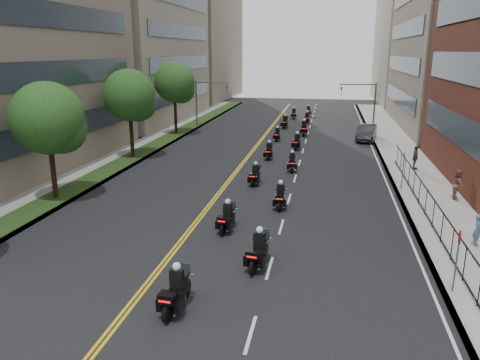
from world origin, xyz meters
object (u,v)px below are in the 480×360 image
at_px(parked_sedan, 367,133).
at_px(motorcycle_7, 297,142).
at_px(motorcycle_1, 258,252).
at_px(motorcycle_2, 227,218).
at_px(pedestrian_a, 478,230).
at_px(pedestrian_b, 458,184).
at_px(motorcycle_8, 277,135).
at_px(motorcycle_9, 304,129).
at_px(motorcycle_3, 280,197).
at_px(motorcycle_13, 308,111).
at_px(motorcycle_6, 269,152).
at_px(motorcycle_10, 285,123).
at_px(pedestrian_c, 415,158).
at_px(motorcycle_12, 294,114).
at_px(motorcycle_0, 176,292).
at_px(motorcycle_5, 292,163).
at_px(motorcycle_11, 307,119).
at_px(motorcycle_4, 255,176).

bearing_deg(parked_sedan, motorcycle_7, -129.72).
relative_size(motorcycle_1, motorcycle_2, 1.07).
relative_size(pedestrian_a, pedestrian_b, 0.83).
bearing_deg(motorcycle_8, motorcycle_9, 57.22).
bearing_deg(motorcycle_2, pedestrian_b, 35.45).
xyz_separation_m(motorcycle_2, motorcycle_3, (2.33, 4.21, -0.01)).
relative_size(motorcycle_1, pedestrian_b, 1.32).
bearing_deg(motorcycle_13, motorcycle_3, -96.51).
xyz_separation_m(motorcycle_3, motorcycle_7, (-0.23, 17.42, 0.01)).
height_order(motorcycle_7, pedestrian_b, pedestrian_b).
distance_m(motorcycle_6, motorcycle_10, 16.95).
relative_size(motorcycle_6, pedestrian_c, 1.21).
bearing_deg(motorcycle_13, motorcycle_2, -99.44).
xyz_separation_m(motorcycle_12, pedestrian_a, (11.86, -42.53, 0.27)).
bearing_deg(parked_sedan, motorcycle_1, -92.85).
height_order(motorcycle_2, motorcycle_7, motorcycle_7).
bearing_deg(motorcycle_0, motorcycle_8, 94.11).
height_order(parked_sedan, pedestrian_a, pedestrian_a).
bearing_deg(motorcycle_0, motorcycle_5, 87.32).
bearing_deg(pedestrian_c, motorcycle_11, 31.80).
relative_size(motorcycle_4, motorcycle_6, 0.99).
distance_m(motorcycle_6, pedestrian_a, 20.93).
distance_m(motorcycle_10, pedestrian_a, 36.19).
distance_m(motorcycle_6, motorcycle_7, 5.01).
bearing_deg(motorcycle_3, motorcycle_10, 92.53).
height_order(motorcycle_9, motorcycle_11, motorcycle_9).
bearing_deg(motorcycle_4, motorcycle_11, 90.31).
bearing_deg(motorcycle_2, motorcycle_12, 95.14).
xyz_separation_m(motorcycle_3, parked_sedan, (6.60, 23.38, 0.16)).
distance_m(parked_sedan, pedestrian_c, 12.95).
distance_m(motorcycle_3, motorcycle_13, 41.91).
relative_size(motorcycle_0, motorcycle_10, 1.04).
bearing_deg(pedestrian_c, motorcycle_10, 41.54).
bearing_deg(motorcycle_4, pedestrian_c, 31.99).
relative_size(motorcycle_7, parked_sedan, 0.46).
bearing_deg(motorcycle_1, pedestrian_b, 54.62).
height_order(motorcycle_1, motorcycle_4, motorcycle_1).
distance_m(motorcycle_12, parked_sedan, 17.27).
distance_m(motorcycle_2, motorcycle_9, 29.47).
xyz_separation_m(motorcycle_3, pedestrian_a, (9.75, -4.23, 0.26)).
distance_m(motorcycle_4, motorcycle_11, 29.23).
xyz_separation_m(motorcycle_13, parked_sedan, (6.88, -18.53, 0.21)).
relative_size(motorcycle_5, motorcycle_10, 0.95).
bearing_deg(motorcycle_7, motorcycle_13, 95.84).
relative_size(motorcycle_4, motorcycle_12, 0.99).
bearing_deg(motorcycle_4, motorcycle_8, 95.62).
height_order(motorcycle_5, motorcycle_9, motorcycle_9).
bearing_deg(motorcycle_2, motorcycle_10, 95.80).
bearing_deg(pedestrian_b, parked_sedan, 19.55).
relative_size(motorcycle_4, motorcycle_10, 0.93).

